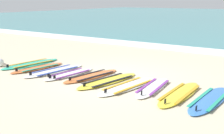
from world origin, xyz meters
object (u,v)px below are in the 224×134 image
at_px(surfboard_9, 210,100).
at_px(surfboard_0, 31,64).
at_px(surfboard_1, 38,68).
at_px(surfboard_6, 128,86).
at_px(surfboard_3, 70,74).
at_px(surfboard_5, 108,81).
at_px(surfboard_7, 153,87).
at_px(surfboard_8, 180,94).
at_px(beach_ball, 0,63).
at_px(surfboard_2, 55,71).
at_px(surfboard_4, 92,76).

bearing_deg(surfboard_9, surfboard_0, 178.31).
height_order(surfboard_1, surfboard_6, same).
height_order(surfboard_3, surfboard_5, same).
distance_m(surfboard_1, surfboard_9, 6.14).
distance_m(surfboard_7, surfboard_8, 0.84).
bearing_deg(surfboard_8, surfboard_1, -178.87).
bearing_deg(surfboard_8, surfboard_9, -1.48).
bearing_deg(surfboard_1, beach_ball, -158.14).
distance_m(surfboard_2, surfboard_3, 0.73).
bearing_deg(beach_ball, surfboard_0, 50.14).
bearing_deg(surfboard_4, surfboard_5, -11.68).
height_order(surfboard_6, surfboard_9, same).
distance_m(surfboard_7, beach_ball, 6.00).
xyz_separation_m(surfboard_6, beach_ball, (-5.30, -0.51, 0.12)).
xyz_separation_m(surfboard_0, surfboard_7, (5.23, -0.07, 0.00)).
bearing_deg(surfboard_5, surfboard_6, -8.67).
bearing_deg(surfboard_4, surfboard_7, 0.30).
height_order(surfboard_0, surfboard_9, same).
distance_m(surfboard_2, surfboard_5, 2.25).
bearing_deg(surfboard_5, surfboard_2, -179.11).
distance_m(surfboard_4, surfboard_6, 1.57).
relative_size(surfboard_1, beach_ball, 7.02).
relative_size(surfboard_2, surfboard_4, 1.07).
relative_size(surfboard_3, surfboard_9, 0.86).
height_order(surfboard_4, beach_ball, beach_ball).
bearing_deg(surfboard_6, surfboard_3, 178.69).
height_order(surfboard_0, surfboard_1, same).
bearing_deg(surfboard_0, surfboard_6, -4.43).
xyz_separation_m(surfboard_0, surfboard_6, (4.58, -0.35, 0.00)).
bearing_deg(surfboard_1, surfboard_2, 1.12).
xyz_separation_m(surfboard_0, surfboard_5, (3.80, -0.24, 0.00)).
xyz_separation_m(surfboard_7, surfboard_9, (1.62, -0.14, -0.00)).
bearing_deg(surfboard_9, surfboard_7, 175.22).
height_order(surfboard_6, surfboard_7, same).
height_order(surfboard_5, surfboard_7, same).
bearing_deg(surfboard_0, surfboard_8, -1.71).
bearing_deg(surfboard_6, surfboard_0, 175.57).
relative_size(surfboard_1, surfboard_7, 1.01).
height_order(surfboard_2, surfboard_7, same).
relative_size(surfboard_3, surfboard_8, 0.88).
bearing_deg(surfboard_1, surfboard_5, 0.95).
distance_m(surfboard_0, surfboard_4, 3.04).
bearing_deg(surfboard_2, surfboard_5, 0.89).
relative_size(surfboard_6, beach_ball, 7.82).
xyz_separation_m(surfboard_5, surfboard_9, (3.05, 0.03, -0.00)).
bearing_deg(surfboard_6, surfboard_9, 3.86).
xyz_separation_m(surfboard_2, surfboard_8, (4.51, 0.09, 0.00)).
distance_m(surfboard_2, surfboard_7, 3.68).
distance_m(surfboard_9, beach_ball, 7.60).
distance_m(surfboard_2, surfboard_4, 1.50).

